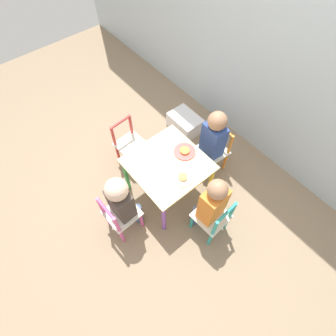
{
  "coord_description": "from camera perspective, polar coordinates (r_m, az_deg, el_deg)",
  "views": [
    {
      "loc": [
        0.93,
        -0.77,
        2.28
      ],
      "look_at": [
        0.0,
        0.0,
        0.4
      ],
      "focal_mm": 28.0,
      "sensor_mm": 36.0,
      "label": 1
    }
  ],
  "objects": [
    {
      "name": "ground_plane",
      "position": [
        2.58,
        0.0,
        -4.85
      ],
      "size": [
        6.0,
        6.0,
        0.0
      ],
      "primitive_type": "plane",
      "color": "#8C755B"
    },
    {
      "name": "house_wall",
      "position": [
        2.3,
        24.51,
        27.85
      ],
      "size": [
        6.0,
        0.06,
        2.6
      ],
      "color": "#B2C1CC",
      "rests_on": "ground_plane"
    },
    {
      "name": "kids_table",
      "position": [
        2.22,
        0.0,
        0.06
      ],
      "size": [
        0.61,
        0.61,
        0.47
      ],
      "color": "beige",
      "rests_on": "ground_plane"
    },
    {
      "name": "chair_orange",
      "position": [
        2.57,
        9.94,
        3.85
      ],
      "size": [
        0.28,
        0.28,
        0.5
      ],
      "rotation": [
        0.0,
        0.0,
        -0.09
      ],
      "color": "silver",
      "rests_on": "ground_plane"
    },
    {
      "name": "chair_teal",
      "position": [
        2.22,
        9.8,
        -10.72
      ],
      "size": [
        0.28,
        0.28,
        0.5
      ],
      "rotation": [
        0.0,
        0.0,
        -1.5
      ],
      "color": "silver",
      "rests_on": "ground_plane"
    },
    {
      "name": "chair_pink",
      "position": [
        2.23,
        -10.44,
        -10.04
      ],
      "size": [
        0.27,
        0.27,
        0.5
      ],
      "rotation": [
        0.0,
        0.0,
        -3.1
      ],
      "color": "silver",
      "rests_on": "ground_plane"
    },
    {
      "name": "chair_red",
      "position": [
        2.6,
        -8.38,
        5.22
      ],
      "size": [
        0.28,
        0.28,
        0.5
      ],
      "rotation": [
        0.0,
        0.0,
        -4.63
      ],
      "color": "silver",
      "rests_on": "ground_plane"
    },
    {
      "name": "child_back",
      "position": [
        2.38,
        9.59,
        6.22
      ],
      "size": [
        0.21,
        0.22,
        0.76
      ],
      "rotation": [
        0.0,
        0.0,
        -0.09
      ],
      "color": "#38383D",
      "rests_on": "ground_plane"
    },
    {
      "name": "child_right",
      "position": [
        2.05,
        9.34,
        -7.54
      ],
      "size": [
        0.21,
        0.21,
        0.76
      ],
      "rotation": [
        0.0,
        0.0,
        -1.5
      ],
      "color": "#4C608E",
      "rests_on": "ground_plane"
    },
    {
      "name": "child_front",
      "position": [
        2.06,
        -9.96,
        -6.91
      ],
      "size": [
        0.21,
        0.23,
        0.73
      ],
      "rotation": [
        0.0,
        0.0,
        -3.1
      ],
      "color": "#4C608E",
      "rests_on": "ground_plane"
    },
    {
      "name": "plate_back",
      "position": [
        2.23,
        3.65,
        3.65
      ],
      "size": [
        0.19,
        0.19,
        0.03
      ],
      "color": "#E54C47",
      "rests_on": "kids_table"
    },
    {
      "name": "plate_right",
      "position": [
        2.09,
        3.24,
        -2.09
      ],
      "size": [
        0.17,
        0.17,
        0.03
      ],
      "color": "white",
      "rests_on": "kids_table"
    },
    {
      "name": "storage_bin",
      "position": [
        2.96,
        3.7,
        9.76
      ],
      "size": [
        0.35,
        0.25,
        0.19
      ],
      "color": "silver",
      "rests_on": "ground_plane"
    }
  ]
}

